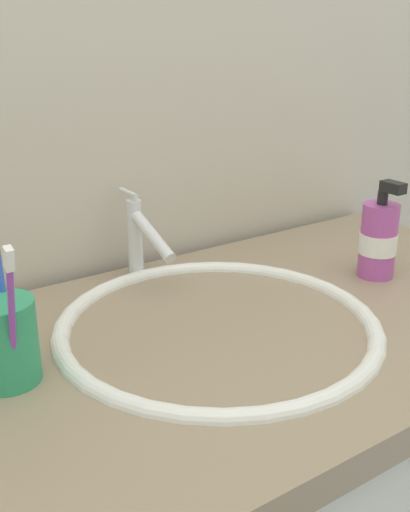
{
  "coord_description": "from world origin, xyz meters",
  "views": [
    {
      "loc": [
        -0.41,
        -0.57,
        1.21
      ],
      "look_at": [
        0.02,
        0.04,
        0.92
      ],
      "focal_mm": 43.29,
      "sensor_mm": 36.0,
      "label": 1
    }
  ],
  "objects_px": {
    "toothbrush_purple": "(11,311)",
    "soap_dispenser": "(378,239)",
    "toothbrush_cup": "(5,342)",
    "toothbrush_blue": "(0,271)",
    "faucet": "(140,235)"
  },
  "relations": [
    {
      "from": "faucet",
      "to": "toothbrush_cup",
      "type": "relative_size",
      "value": 1.55
    },
    {
      "from": "toothbrush_purple",
      "to": "soap_dispenser",
      "type": "distance_m",
      "value": 0.58
    },
    {
      "from": "toothbrush_blue",
      "to": "toothbrush_purple",
      "type": "relative_size",
      "value": 1.17
    },
    {
      "from": "toothbrush_cup",
      "to": "toothbrush_blue",
      "type": "relative_size",
      "value": 0.48
    },
    {
      "from": "toothbrush_purple",
      "to": "soap_dispenser",
      "type": "xyz_separation_m",
      "value": [
        0.57,
        0.02,
        -0.04
      ]
    },
    {
      "from": "toothbrush_cup",
      "to": "soap_dispenser",
      "type": "relative_size",
      "value": 0.62
    },
    {
      "from": "faucet",
      "to": "soap_dispenser",
      "type": "relative_size",
      "value": 0.97
    },
    {
      "from": "toothbrush_cup",
      "to": "soap_dispenser",
      "type": "height_order",
      "value": "soap_dispenser"
    },
    {
      "from": "faucet",
      "to": "toothbrush_purple",
      "type": "height_order",
      "value": "toothbrush_purple"
    },
    {
      "from": "faucet",
      "to": "soap_dispenser",
      "type": "xyz_separation_m",
      "value": [
        0.31,
        -0.2,
        -0.01
      ]
    },
    {
      "from": "toothbrush_blue",
      "to": "soap_dispenser",
      "type": "xyz_separation_m",
      "value": [
        0.56,
        -0.05,
        -0.06
      ]
    },
    {
      "from": "faucet",
      "to": "toothbrush_cup",
      "type": "bearing_deg",
      "value": -146.22
    },
    {
      "from": "toothbrush_blue",
      "to": "toothbrush_purple",
      "type": "xyz_separation_m",
      "value": [
        -0.01,
        -0.07,
        -0.02
      ]
    },
    {
      "from": "toothbrush_cup",
      "to": "soap_dispenser",
      "type": "xyz_separation_m",
      "value": [
        0.57,
        -0.02,
        0.01
      ]
    },
    {
      "from": "toothbrush_blue",
      "to": "soap_dispenser",
      "type": "bearing_deg",
      "value": -5.11
    }
  ]
}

